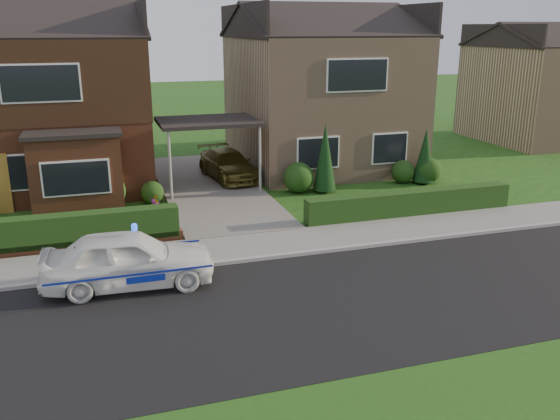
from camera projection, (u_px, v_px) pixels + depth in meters
name	position (u px, v px, depth m)	size (l,w,h in m)	color
ground	(302.00, 307.00, 13.71)	(120.00, 120.00, 0.00)	#194312
road	(302.00, 307.00, 13.71)	(60.00, 6.00, 0.02)	black
kerb	(265.00, 258.00, 16.47)	(60.00, 0.16, 0.12)	#9E9993
sidewalk	(255.00, 246.00, 17.43)	(60.00, 2.00, 0.10)	slate
driveway	(210.00, 187.00, 23.71)	(3.80, 12.00, 0.12)	#666059
house_left	(49.00, 90.00, 23.58)	(7.50, 9.53, 7.25)	brown
house_right	(320.00, 85.00, 27.03)	(7.50, 8.06, 7.25)	tan
carport_link	(208.00, 123.00, 22.90)	(3.80, 3.00, 2.77)	black
dwarf_wall	(47.00, 249.00, 16.81)	(7.70, 0.25, 0.36)	brown
hedge_left	(48.00, 253.00, 17.00)	(7.50, 0.55, 0.90)	#163210
hedge_right	(409.00, 217.00, 20.25)	(7.50, 0.55, 0.80)	#163210
shrub_left_mid	(107.00, 192.00, 20.83)	(1.32, 1.32, 1.32)	#163210
shrub_left_near	(152.00, 192.00, 21.64)	(0.84, 0.84, 0.84)	#163210
shrub_right_near	(299.00, 178.00, 23.01)	(1.20, 1.20, 1.20)	#163210
shrub_right_mid	(403.00, 172.00, 24.46)	(0.96, 0.96, 0.96)	#163210
shrub_right_far	(428.00, 170.00, 24.45)	(1.08, 1.08, 1.08)	#163210
conifer_a	(325.00, 159.00, 22.91)	(0.90, 0.90, 2.60)	black
conifer_b	(425.00, 157.00, 24.23)	(0.90, 0.90, 2.20)	black
neighbour_right	(542.00, 94.00, 33.26)	(6.50, 7.00, 5.20)	tan
police_car	(128.00, 260.00, 14.62)	(3.85, 4.28, 1.59)	white
driveway_car	(228.00, 164.00, 24.75)	(1.63, 4.00, 1.16)	brown
potted_plant_a	(10.00, 237.00, 17.09)	(0.43, 0.29, 0.81)	gray
potted_plant_b	(154.00, 205.00, 20.32)	(0.32, 0.39, 0.71)	gray
potted_plant_c	(156.00, 210.00, 19.83)	(0.39, 0.39, 0.70)	gray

